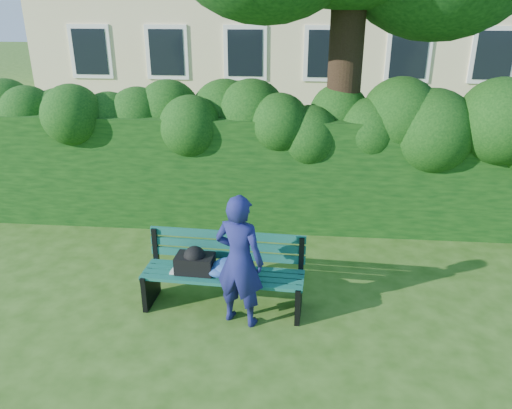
{
  "coord_description": "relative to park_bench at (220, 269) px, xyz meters",
  "views": [
    {
      "loc": [
        0.57,
        -5.48,
        3.45
      ],
      "look_at": [
        0.0,
        0.6,
        0.95
      ],
      "focal_mm": 35.0,
      "sensor_mm": 36.0,
      "label": 1
    }
  ],
  "objects": [
    {
      "name": "man_reading",
      "position": [
        0.27,
        -0.29,
        0.28
      ],
      "size": [
        0.66,
        0.53,
        1.57
      ],
      "primitive_type": "imported",
      "rotation": [
        0.0,
        0.0,
        2.83
      ],
      "color": "navy",
      "rests_on": "ground"
    },
    {
      "name": "hedge",
      "position": [
        0.34,
        2.57,
        0.4
      ],
      "size": [
        10.0,
        1.0,
        1.8
      ],
      "color": "black",
      "rests_on": "ground"
    },
    {
      "name": "park_bench",
      "position": [
        0.0,
        0.0,
        0.0
      ],
      "size": [
        1.93,
        0.66,
        0.89
      ],
      "rotation": [
        0.0,
        0.0,
        -0.05
      ],
      "color": "#0E493D",
      "rests_on": "ground"
    },
    {
      "name": "ground",
      "position": [
        0.34,
        0.37,
        -0.5
      ],
      "size": [
        80.0,
        80.0,
        0.0
      ],
      "primitive_type": "plane",
      "color": "#2A5013",
      "rests_on": "ground"
    }
  ]
}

